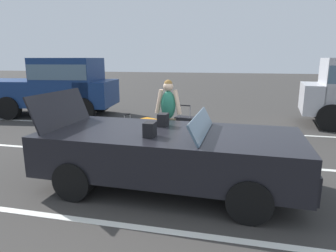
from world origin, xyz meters
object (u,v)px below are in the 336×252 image
Objects in this scene: convertible_car at (181,153)px; suitcase_medium_bright at (149,131)px; suitcase_small_carryon at (130,139)px; traveler_person at (168,114)px; suitcase_large_black at (186,132)px; parked_pickup_truck_far at (57,86)px.

convertible_car is 6.78× the size of suitcase_medium_bright.
suitcase_medium_bright is 0.69m from suitcase_small_carryon.
suitcase_large_black is at bearing 164.55° from traveler_person.
convertible_car is at bearing 25.57° from traveler_person.
suitcase_medium_bright is at bearing 119.03° from convertible_car.
traveler_person is (-0.59, 1.60, 0.34)m from convertible_car.
traveler_person is 6.23m from parked_pickup_truck_far.
parked_pickup_truck_far is (-4.08, 3.44, 0.85)m from suitcase_small_carryon.
parked_pickup_truck_far is (-5.64, 5.25, 0.51)m from convertible_car.
convertible_car is 1.74m from traveler_person.
parked_pickup_truck_far reaches higher than convertible_car.
suitcase_small_carryon reaches higher than suitcase_medium_bright.
suitcase_medium_bright is at bearing 89.84° from suitcase_small_carryon.
convertible_car is 2.55× the size of traveler_person.
parked_pickup_truck_far is (-5.32, 2.95, 0.74)m from suitcase_large_black.
suitcase_large_black is 1.67× the size of suitcase_medium_bright.
convertible_car is 2.33m from suitcase_large_black.
suitcase_large_black is at bearing -36.51° from parked_pickup_truck_far.
suitcase_medium_bright is 5.25m from parked_pickup_truck_far.
suitcase_large_black is 0.63× the size of traveler_person.
convertible_car is 0.81× the size of parked_pickup_truck_far.
parked_pickup_truck_far is at bearing -120.49° from traveler_person.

